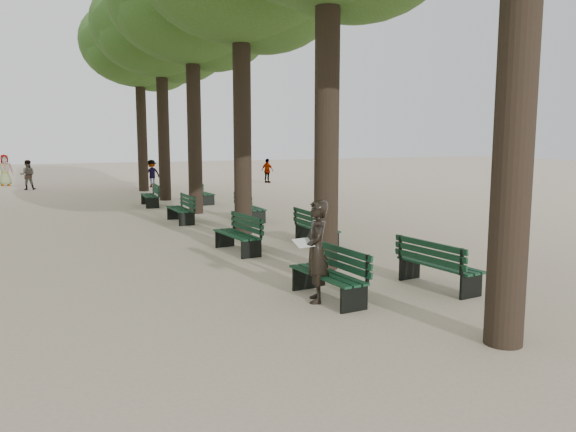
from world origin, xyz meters
name	(u,v)px	position (x,y,z in m)	size (l,w,h in m)	color
ground	(335,317)	(0.00, 0.00, 0.00)	(120.00, 120.00, 0.00)	beige
tree_central_3	(191,2)	(1.50, 13.00, 7.65)	(6.00, 6.00, 9.95)	#33261C
tree_central_4	(160,27)	(1.50, 18.00, 7.65)	(6.00, 6.00, 9.95)	#33261C
tree_central_5	(139,44)	(1.50, 23.00, 7.65)	(6.00, 6.00, 9.95)	#33261C
bench_left_0	(328,285)	(0.37, 0.89, 0.27)	(0.69, 1.83, 0.92)	black
bench_left_1	(237,241)	(0.37, 5.44, 0.27)	(0.71, 1.84, 0.92)	black
bench_left_2	(180,214)	(0.37, 10.95, 0.27)	(0.58, 1.80, 0.92)	black
bench_left_3	(150,200)	(0.37, 15.93, 0.27)	(0.69, 1.84, 0.92)	black
bench_right_0	(439,274)	(2.63, 0.67, 0.27)	(0.73, 1.85, 0.92)	black
bench_right_1	(316,234)	(2.63, 5.53, 0.27)	(0.65, 1.82, 0.92)	black
bench_right_2	(250,213)	(2.63, 10.34, 0.27)	(0.61, 1.81, 0.92)	black
bench_right_3	(202,197)	(2.63, 15.99, 0.27)	(0.67, 1.83, 0.92)	black
man_with_map	(317,251)	(0.14, 0.88, 0.88)	(0.74, 0.79, 1.77)	black
pedestrian_a	(28,175)	(-4.10, 26.42, 0.81)	(0.79, 0.32, 1.62)	#262628
pedestrian_b	(152,174)	(2.38, 25.12, 0.79)	(1.02, 0.32, 1.58)	#262628
pedestrian_c	(267,171)	(9.68, 25.27, 0.77)	(0.90, 0.31, 1.53)	#262628
pedestrian_d	(5,170)	(-5.28, 29.76, 0.93)	(0.91, 0.37, 1.86)	#262628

